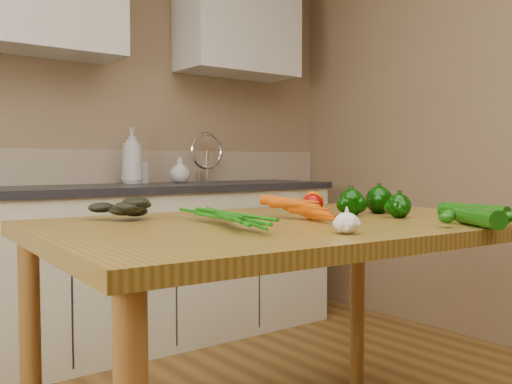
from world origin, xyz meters
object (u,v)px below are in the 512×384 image
Objects in this scene: pepper_b at (379,200)px; zucchini_a at (473,213)px; soap_bottle_a at (132,156)px; tomato_b at (313,201)px; leafy_greens at (120,203)px; pepper_a at (351,203)px; soap_bottle_b at (138,168)px; tomato_a at (312,204)px; carrot_bunch at (281,210)px; soap_bottle_c at (180,170)px; table at (291,249)px; pepper_c at (399,206)px; garlic_bulb at (347,223)px; tomato_c at (352,203)px; zucchini_b at (479,217)px.

pepper_b reaches higher than zucchini_a.
pepper_b is (0.19, -1.68, -0.18)m from soap_bottle_a.
pepper_b is 0.26m from tomato_b.
leafy_greens is 0.79m from pepper_a.
soap_bottle_b is 1.58m from tomato_a.
leafy_greens reaches higher than pepper_b.
carrot_bunch is 3.51× the size of tomato_b.
carrot_bunch is 2.99× the size of pepper_b.
pepper_a is (0.69, -0.37, -0.01)m from leafy_greens.
tomato_b is at bearing 72.02° from soap_bottle_c.
pepper_c is (0.35, -0.16, 0.13)m from table.
pepper_a is at bearing -100.07° from tomato_b.
tomato_c reaches higher than garlic_bulb.
soap_bottle_a is at bearing 98.18° from tomato_c.
tomato_c is at bearing 77.96° from soap_bottle_c.
zucchini_a is (0.20, -2.05, -0.20)m from soap_bottle_a.
carrot_bunch reaches higher than zucchini_b.
zucchini_b is at bearing -15.96° from garlic_bulb.
carrot_bunch is 1.30× the size of leafy_greens.
table is at bearing -117.82° from soap_bottle_b.
tomato_c is at bearing 140.39° from soap_bottle_a.
pepper_c is (0.08, -0.15, -0.01)m from pepper_a.
pepper_c is (0.41, -0.14, 0.00)m from carrot_bunch.
tomato_a is at bearing -134.31° from tomato_b.
zucchini_b is at bearing 134.11° from soap_bottle_a.
tomato_c is at bearing -102.03° from soap_bottle_b.
zucchini_a is (0.56, -0.02, -0.00)m from garlic_bulb.
tomato_c is (-0.08, -1.48, -0.11)m from soap_bottle_c.
carrot_bunch is (-0.60, -1.66, -0.10)m from soap_bottle_c.
pepper_c is (-0.19, -1.80, -0.10)m from soap_bottle_c.
pepper_b is 0.17m from pepper_c.
zucchini_a is (0.87, -0.73, -0.03)m from leafy_greens.
table is 0.58m from leafy_greens.
soap_bottle_b is 2.34× the size of tomato_a.
leafy_greens is 2.79× the size of tomato_a.
zucchini_a is at bearing 137.84° from soap_bottle_a.
soap_bottle_a is 1.54m from tomato_c.
soap_bottle_a is at bearing 96.35° from pepper_b.
pepper_c is (-0.08, -0.15, -0.01)m from pepper_b.
soap_bottle_b is 2.09m from zucchini_a.
tomato_b is 0.16m from tomato_c.
soap_bottle_a is 3.37× the size of pepper_b.
table is at bearing 124.04° from soap_bottle_a.
soap_bottle_c is 1.90× the size of tomato_b.
pepper_b is at bearing 76.18° from zucchini_b.
pepper_a is 1.46× the size of tomato_c.
carrot_bunch is at bearing -146.34° from tomato_b.
pepper_b is (0.49, 0.02, 0.01)m from carrot_bunch.
soap_bottle_b reaches higher than soap_bottle_c.
leafy_greens is 0.93m from pepper_c.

